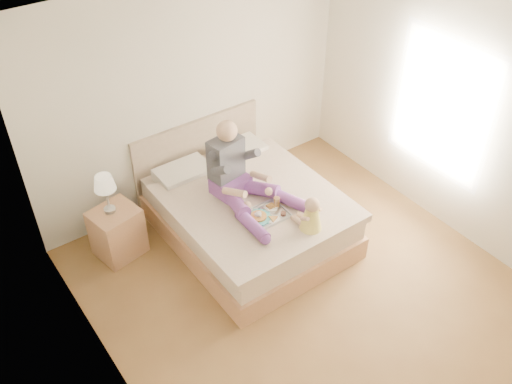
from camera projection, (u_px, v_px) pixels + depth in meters
room at (320, 169)px, 5.05m from camera, size 4.02×4.22×2.71m
bed at (245, 210)px, 6.44m from camera, size 1.70×2.18×1.00m
nightstand at (117, 232)px, 6.19m from camera, size 0.55×0.51×0.58m
lamp at (105, 185)px, 5.80m from camera, size 0.23×0.23×0.46m
adult at (239, 177)px, 6.00m from camera, size 0.76×1.14×0.90m
tray at (265, 213)px, 5.90m from camera, size 0.44×0.35×0.13m
baby at (311, 216)px, 5.69m from camera, size 0.25×0.34×0.38m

